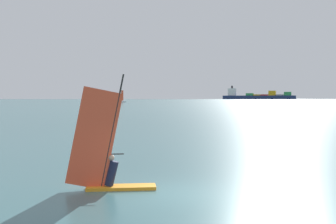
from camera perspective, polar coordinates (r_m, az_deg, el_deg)
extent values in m
plane|color=#386066|center=(14.04, 1.53, -11.74)|extent=(4000.00, 4000.00, 0.00)
cube|color=orange|center=(14.85, -6.77, -10.75)|extent=(2.62, 1.57, 0.12)
cylinder|color=black|center=(14.54, -8.03, -2.63)|extent=(0.84, 0.37, 4.10)
cube|color=#E54C2D|center=(14.61, -10.62, -3.76)|extent=(1.99, 0.80, 3.80)
cylinder|color=black|center=(14.65, -9.22, -6.04)|extent=(1.36, 0.55, 0.04)
cylinder|color=#191E38|center=(14.76, -8.15, -8.78)|extent=(0.61, 0.49, 0.97)
sphere|color=tan|center=(14.66, -8.16, -6.55)|extent=(0.22, 0.22, 0.22)
cube|color=navy|center=(894.18, 12.97, 2.07)|extent=(157.82, 35.33, 8.01)
cube|color=silver|center=(903.14, 9.23, 2.87)|extent=(17.28, 18.37, 16.21)
cylinder|color=black|center=(903.37, 9.23, 3.57)|extent=(4.00, 4.00, 6.00)
cube|color=#2D8C47|center=(896.72, 11.73, 2.51)|extent=(16.10, 22.45, 5.20)
cube|color=gold|center=(894.61, 12.75, 2.42)|extent=(16.10, 22.45, 2.60)
cube|color=red|center=(892.81, 13.78, 2.41)|extent=(16.10, 22.45, 2.60)
cube|color=gold|center=(891.32, 14.82, 2.65)|extent=(16.10, 22.45, 10.40)
cube|color=#99999E|center=(890.06, 15.86, 2.39)|extent=(16.10, 22.45, 2.60)
cube|color=#2D8C47|center=(889.15, 16.90, 2.55)|extent=(16.10, 22.45, 7.80)
cube|color=#756B56|center=(1337.01, 9.29, 2.55)|extent=(670.16, 489.77, 29.84)
cube|color=white|center=(274.45, -6.73, 1.49)|extent=(7.23, 5.40, 1.12)
cylinder|color=#B2B2B7|center=(274.44, -6.74, 2.47)|extent=(0.16, 0.16, 8.34)
cube|color=#E54C2D|center=(273.81, -6.63, 2.39)|extent=(2.13, 1.24, 7.01)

